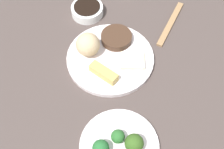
{
  "coord_description": "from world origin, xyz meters",
  "views": [
    {
      "loc": [
        0.58,
        -0.01,
        0.8
      ],
      "look_at": [
        0.11,
        0.01,
        0.06
      ],
      "focal_mm": 46.63,
      "sensor_mm": 36.0,
      "label": 1
    }
  ],
  "objects_px": {
    "main_plate": "(110,58)",
    "chopsticks_pair": "(170,23)",
    "soy_sauce_bowl": "(87,10)",
    "broccoli_plate": "(119,146)"
  },
  "relations": [
    {
      "from": "main_plate",
      "to": "chopsticks_pair",
      "type": "height_order",
      "value": "main_plate"
    },
    {
      "from": "chopsticks_pair",
      "to": "main_plate",
      "type": "bearing_deg",
      "value": -55.92
    },
    {
      "from": "soy_sauce_bowl",
      "to": "chopsticks_pair",
      "type": "distance_m",
      "value": 0.3
    },
    {
      "from": "chopsticks_pair",
      "to": "soy_sauce_bowl",
      "type": "bearing_deg",
      "value": -102.0
    },
    {
      "from": "broccoli_plate",
      "to": "soy_sauce_bowl",
      "type": "xyz_separation_m",
      "value": [
        -0.51,
        -0.09,
        0.01
      ]
    },
    {
      "from": "soy_sauce_bowl",
      "to": "broccoli_plate",
      "type": "bearing_deg",
      "value": 10.21
    },
    {
      "from": "main_plate",
      "to": "soy_sauce_bowl",
      "type": "height_order",
      "value": "soy_sauce_bowl"
    },
    {
      "from": "broccoli_plate",
      "to": "soy_sauce_bowl",
      "type": "distance_m",
      "value": 0.52
    },
    {
      "from": "broccoli_plate",
      "to": "chopsticks_pair",
      "type": "height_order",
      "value": "broccoli_plate"
    },
    {
      "from": "broccoli_plate",
      "to": "chopsticks_pair",
      "type": "relative_size",
      "value": 0.97
    }
  ]
}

